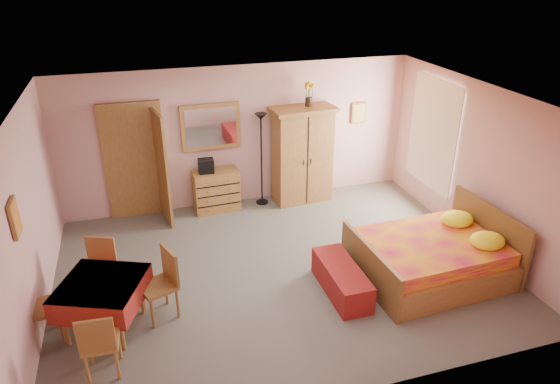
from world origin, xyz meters
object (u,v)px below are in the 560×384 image
object	(u,v)px
wall_mirror	(211,127)
dining_table	(105,305)
chest_of_drawers	(216,190)
bench	(342,279)
chair_south	(100,341)
stereo	(206,166)
floor_lamp	(261,160)
bed	(431,247)
chair_east	(158,286)
chair_north	(98,273)
sunflower_vase	(309,94)
chair_west	(42,307)
wardrobe	(302,155)

from	to	relation	value
wall_mirror	dining_table	world-z (taller)	wall_mirror
chest_of_drawers	bench	size ratio (longest dim) A/B	0.68
dining_table	chair_south	bearing A→B (deg)	-91.67
stereo	floor_lamp	size ratio (longest dim) A/B	0.15
bench	bed	bearing A→B (deg)	-0.00
stereo	chair_east	bearing A→B (deg)	-111.61
chair_north	sunflower_vase	bearing A→B (deg)	-126.49
sunflower_vase	chair_north	world-z (taller)	sunflower_vase
chair_south	chair_west	xyz separation A→B (m)	(-0.68, 0.78, 0.04)
dining_table	chair_east	size ratio (longest dim) A/B	1.01
wall_mirror	bench	size ratio (longest dim) A/B	0.87
bench	chair_west	xyz separation A→B (m)	(-3.85, 0.17, 0.27)
chest_of_drawers	floor_lamp	distance (m)	1.00
bed	floor_lamp	bearing A→B (deg)	117.14
chest_of_drawers	wall_mirror	size ratio (longest dim) A/B	0.78
bed	chair_west	distance (m)	5.24
bench	chair_north	distance (m)	3.32
wall_mirror	chair_south	bearing A→B (deg)	-118.12
stereo	chair_south	world-z (taller)	stereo
stereo	dining_table	size ratio (longest dim) A/B	0.29
bed	wall_mirror	bearing A→B (deg)	126.39
bed	chair_south	world-z (taller)	bed
bed	dining_table	distance (m)	4.54
chair_west	dining_table	bearing A→B (deg)	81.67
floor_lamp	chair_east	world-z (taller)	floor_lamp
chest_of_drawers	bed	bearing A→B (deg)	-51.68
floor_lamp	chair_east	distance (m)	3.57
wall_mirror	wardrobe	distance (m)	1.78
wall_mirror	chair_west	bearing A→B (deg)	-131.94
chest_of_drawers	bed	xyz separation A→B (m)	(2.60, -3.01, 0.10)
sunflower_vase	chair_north	size ratio (longest dim) A/B	0.50
stereo	chair_north	world-z (taller)	stereo
chair_south	chair_north	xyz separation A→B (m)	(-0.06, 1.37, 0.01)
sunflower_vase	chair_south	world-z (taller)	sunflower_vase
stereo	sunflower_vase	world-z (taller)	sunflower_vase
chair_east	sunflower_vase	bearing A→B (deg)	-66.86
wall_mirror	floor_lamp	size ratio (longest dim) A/B	0.60
floor_lamp	chest_of_drawers	bearing A→B (deg)	-178.49
bed	chest_of_drawers	bearing A→B (deg)	128.29
wardrobe	chair_east	xyz separation A→B (m)	(-2.91, -2.76, -0.44)
chest_of_drawers	sunflower_vase	xyz separation A→B (m)	(1.77, 0.01, 1.67)
floor_lamp	bench	bearing A→B (deg)	-83.57
floor_lamp	chair_west	bearing A→B (deg)	-140.82
sunflower_vase	bed	size ratio (longest dim) A/B	0.21
wardrobe	chair_south	world-z (taller)	wardrobe
chair_north	dining_table	bearing A→B (deg)	119.99
dining_table	chair_north	size ratio (longest dim) A/B	1.07
floor_lamp	dining_table	size ratio (longest dim) A/B	1.85
bench	chair_west	size ratio (longest dim) A/B	1.28
stereo	bed	bearing A→B (deg)	-47.27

